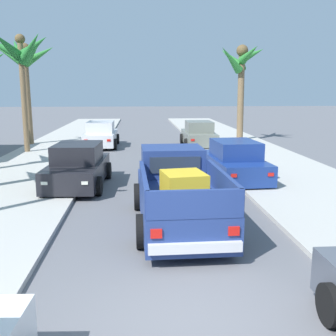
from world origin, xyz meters
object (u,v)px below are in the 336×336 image
(car_left_near, at_px, (78,167))
(car_right_near, at_px, (234,162))
(pickup_truck, at_px, (178,193))
(palm_tree_right_mid, at_px, (20,53))
(car_right_far, at_px, (101,135))
(palm_tree_right_back, at_px, (241,66))
(palm_tree_right_fore, at_px, (25,63))
(car_left_far, at_px, (199,135))

(car_left_near, height_order, car_right_near, same)
(pickup_truck, relative_size, palm_tree_right_mid, 0.83)
(car_right_far, bearing_deg, palm_tree_right_back, 12.10)
(palm_tree_right_fore, distance_m, palm_tree_right_mid, 3.24)
(pickup_truck, height_order, palm_tree_right_mid, palm_tree_right_mid)
(car_right_near, xyz_separation_m, palm_tree_right_back, (3.07, 11.70, 4.22))
(palm_tree_right_fore, bearing_deg, palm_tree_right_back, 4.99)
(pickup_truck, bearing_deg, car_left_near, 126.13)
(car_left_near, bearing_deg, pickup_truck, -53.87)
(car_left_far, xyz_separation_m, car_right_far, (-5.95, 0.22, 0.00))
(pickup_truck, xyz_separation_m, palm_tree_right_fore, (-7.66, 15.40, 4.21))
(car_left_near, relative_size, car_right_near, 1.00)
(pickup_truck, distance_m, palm_tree_right_back, 18.01)
(car_left_near, bearing_deg, car_right_near, 5.32)
(palm_tree_right_back, bearing_deg, car_right_near, -104.71)
(car_right_near, relative_size, palm_tree_right_mid, 0.68)
(car_left_far, xyz_separation_m, palm_tree_right_back, (3.01, 2.15, 4.22))
(pickup_truck, distance_m, car_right_near, 5.54)
(car_right_near, height_order, car_right_far, same)
(car_left_near, bearing_deg, palm_tree_right_back, 54.06)
(car_left_near, relative_size, palm_tree_right_back, 0.69)
(car_left_near, distance_m, palm_tree_right_back, 15.69)
(palm_tree_right_back, bearing_deg, car_right_far, -167.90)
(palm_tree_right_fore, height_order, palm_tree_right_back, palm_tree_right_back)
(car_right_far, xyz_separation_m, palm_tree_right_back, (8.97, 1.92, 4.22))
(palm_tree_right_fore, xyz_separation_m, palm_tree_right_mid, (0.59, -3.17, 0.30))
(car_left_near, height_order, palm_tree_right_mid, palm_tree_right_mid)
(car_right_far, bearing_deg, car_left_near, -89.47)
(palm_tree_right_fore, distance_m, palm_tree_right_back, 13.42)
(car_right_near, distance_m, palm_tree_right_back, 12.81)
(car_left_near, height_order, palm_tree_right_back, palm_tree_right_back)
(pickup_truck, distance_m, car_right_far, 15.01)
(pickup_truck, height_order, car_right_near, pickup_truck)
(car_right_far, height_order, palm_tree_right_fore, palm_tree_right_fore)
(car_right_far, height_order, palm_tree_right_mid, palm_tree_right_mid)
(pickup_truck, xyz_separation_m, car_left_near, (-3.16, 4.33, -0.08))
(palm_tree_right_fore, bearing_deg, car_left_far, -5.39)
(car_left_near, distance_m, car_left_far, 11.67)
(pickup_truck, relative_size, palm_tree_right_back, 0.84)
(car_left_near, xyz_separation_m, palm_tree_right_fore, (-4.49, 11.07, 4.29))
(palm_tree_right_fore, bearing_deg, pickup_truck, -63.56)
(palm_tree_right_fore, xyz_separation_m, palm_tree_right_back, (13.37, 1.17, -0.07))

